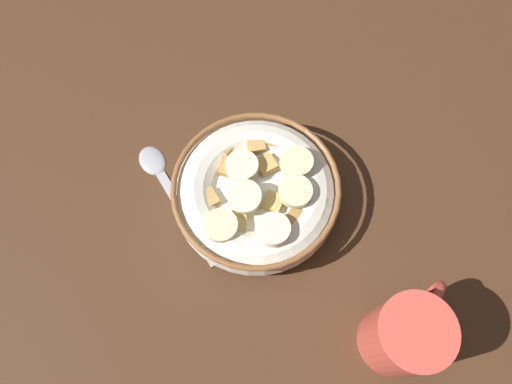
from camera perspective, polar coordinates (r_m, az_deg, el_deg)
name	(u,v)px	position (r cm, az deg, el deg)	size (l,w,h in cm)	color
ground_plane	(256,206)	(53.74, 0.00, -1.58)	(130.05, 130.05, 2.00)	#472B19
cereal_bowl	(256,194)	(50.37, 0.03, -0.19)	(16.88, 16.88, 5.73)	silver
spoon	(163,179)	(54.40, -10.57, 1.52)	(6.80, 15.43, 0.80)	#A5A5AD
coffee_mug	(405,335)	(47.15, 16.76, -15.38)	(9.47, 6.61, 8.78)	#D84C3F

